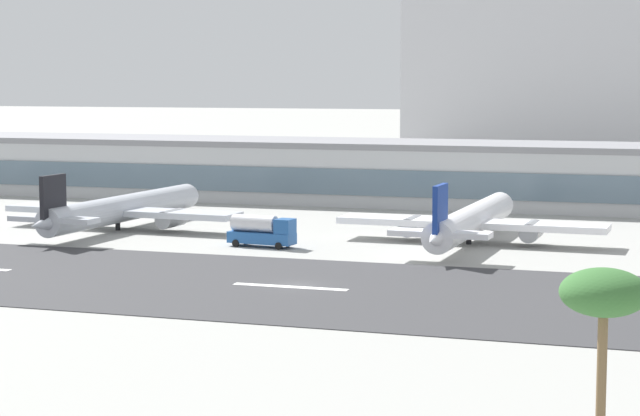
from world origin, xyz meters
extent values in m
plane|color=#9E9E99|center=(0.00, 0.00, 0.00)|extent=(1400.00, 1400.00, 0.00)
cube|color=#38383A|center=(0.00, -1.34, 0.04)|extent=(800.00, 35.09, 0.08)
cube|color=white|center=(-0.26, -1.34, 0.09)|extent=(12.00, 1.20, 0.01)
cube|color=#B7BABC|center=(-12.47, 80.32, 4.70)|extent=(162.30, 20.81, 9.40)
cube|color=slate|center=(-12.47, 69.76, 4.23)|extent=(157.43, 0.30, 4.23)
cube|color=gray|center=(-12.47, 80.32, 9.90)|extent=(163.92, 21.02, 1.00)
cube|color=#BCBCC1|center=(15.32, 207.37, 25.00)|extent=(105.22, 35.01, 50.00)
cylinder|color=silver|center=(-37.65, 34.95, 2.89)|extent=(5.75, 37.39, 3.72)
sphere|color=silver|center=(-36.64, 53.54, 2.89)|extent=(3.54, 3.54, 3.54)
cone|color=silver|center=(-38.67, 16.35, 2.89)|extent=(3.71, 6.88, 3.35)
cube|color=silver|center=(-37.70, 34.20, 2.51)|extent=(34.97, 7.47, 0.82)
cylinder|color=gray|center=(-29.90, 33.78, 1.86)|extent=(2.70, 5.34, 2.42)
cylinder|color=gray|center=(-45.49, 34.63, 1.86)|extent=(2.70, 5.34, 2.42)
cube|color=silver|center=(-38.59, 17.84, 3.26)|extent=(11.95, 3.71, 0.66)
cube|color=black|center=(-38.59, 17.84, 5.87)|extent=(0.87, 5.05, 5.96)
cylinder|color=black|center=(-37.76, 33.09, 0.51)|extent=(0.67, 0.67, 1.02)
cylinder|color=white|center=(10.94, 36.51, 2.89)|extent=(4.77, 37.43, 3.73)
sphere|color=white|center=(11.46, 55.17, 2.89)|extent=(3.55, 3.55, 3.55)
cone|color=white|center=(10.42, 17.85, 2.89)|extent=(3.55, 6.81, 3.36)
cube|color=white|center=(10.92, 35.76, 2.52)|extent=(34.44, 6.55, 0.82)
cylinder|color=gray|center=(18.64, 35.55, 1.87)|extent=(2.57, 5.29, 2.43)
cylinder|color=gray|center=(3.21, 35.98, 1.87)|extent=(2.57, 5.29, 2.43)
cube|color=white|center=(10.46, 19.34, 3.27)|extent=(11.74, 3.40, 0.66)
cube|color=navy|center=(10.46, 19.34, 5.88)|extent=(0.74, 5.06, 5.97)
cylinder|color=black|center=(10.89, 34.64, 0.51)|extent=(0.67, 0.67, 1.03)
cube|color=#23569E|center=(-13.15, 24.35, 1.15)|extent=(8.73, 3.50, 1.40)
cylinder|color=silver|center=(-14.16, 24.46, 2.90)|extent=(5.97, 2.71, 2.10)
cube|color=#23569E|center=(-9.94, 24.00, 2.75)|extent=(2.29, 2.60, 1.80)
cylinder|color=black|center=(-10.33, 22.73, 0.45)|extent=(0.92, 0.38, 0.90)
cylinder|color=black|center=(-10.05, 25.32, 0.45)|extent=(0.92, 0.38, 0.90)
cylinder|color=black|center=(-16.25, 23.37, 0.45)|extent=(0.92, 0.38, 0.90)
cylinder|color=black|center=(-15.97, 25.96, 0.45)|extent=(0.92, 0.38, 0.90)
cylinder|color=brown|center=(33.75, -50.27, 5.04)|extent=(0.50, 0.50, 10.08)
ellipsoid|color=#386B33|center=(33.75, -50.27, 10.08)|extent=(4.43, 4.43, 2.44)
camera|label=1|loc=(37.92, -108.55, 20.58)|focal=64.91mm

